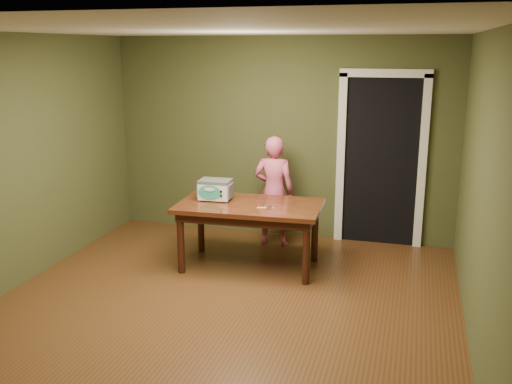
% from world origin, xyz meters
% --- Properties ---
extents(floor, '(5.00, 5.00, 0.00)m').
position_xyz_m(floor, '(0.00, 0.00, 0.00)').
color(floor, '#553418').
rests_on(floor, ground).
extents(room_shell, '(4.52, 5.02, 2.61)m').
position_xyz_m(room_shell, '(0.00, 0.00, 1.71)').
color(room_shell, '#3D4424').
rests_on(room_shell, ground).
extents(doorway, '(1.10, 0.66, 2.25)m').
position_xyz_m(doorway, '(1.30, 2.78, 1.06)').
color(doorway, black).
rests_on(doorway, ground).
extents(dining_table, '(1.64, 0.97, 0.75)m').
position_xyz_m(dining_table, '(-0.04, 1.22, 0.65)').
color(dining_table, '#34170C').
rests_on(dining_table, floor).
extents(toy_oven, '(0.39, 0.28, 0.24)m').
position_xyz_m(toy_oven, '(-0.47, 1.28, 0.88)').
color(toy_oven, '#4C4F54').
rests_on(toy_oven, dining_table).
extents(baking_pan, '(0.10, 0.10, 0.02)m').
position_xyz_m(baking_pan, '(0.20, 1.14, 0.76)').
color(baking_pan, silver).
rests_on(baking_pan, dining_table).
extents(spatula, '(0.18, 0.08, 0.01)m').
position_xyz_m(spatula, '(0.17, 1.10, 0.75)').
color(spatula, '#FACC6C').
rests_on(spatula, dining_table).
extents(child, '(0.52, 0.35, 1.40)m').
position_xyz_m(child, '(0.03, 2.04, 0.70)').
color(child, '#D45779').
rests_on(child, floor).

